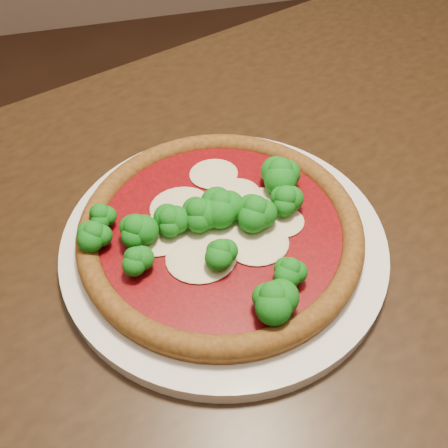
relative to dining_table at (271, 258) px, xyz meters
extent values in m
plane|color=black|center=(0.17, 0.06, -0.66)|extent=(4.00, 4.00, 0.00)
cube|color=black|center=(0.00, 0.00, 0.07)|extent=(1.52, 1.20, 0.04)
cylinder|color=black|center=(0.45, 0.54, -0.30)|extent=(0.06, 0.06, 0.71)
cylinder|color=silver|center=(-0.08, -0.04, 0.10)|extent=(0.36, 0.36, 0.02)
cylinder|color=brown|center=(-0.08, -0.04, 0.12)|extent=(0.31, 0.31, 0.01)
torus|color=brown|center=(-0.08, -0.04, 0.12)|extent=(0.31, 0.31, 0.02)
cylinder|color=maroon|center=(-0.08, -0.04, 0.12)|extent=(0.26, 0.26, 0.00)
ellipsoid|color=beige|center=(-0.07, -0.03, 0.13)|extent=(0.10, 0.09, 0.01)
ellipsoid|color=beige|center=(-0.03, -0.02, 0.13)|extent=(0.08, 0.07, 0.01)
ellipsoid|color=beige|center=(-0.05, 0.01, 0.13)|extent=(0.06, 0.05, 0.00)
ellipsoid|color=beige|center=(-0.01, -0.05, 0.13)|extent=(0.05, 0.05, 0.00)
ellipsoid|color=beige|center=(-0.11, 0.00, 0.13)|extent=(0.07, 0.06, 0.01)
ellipsoid|color=beige|center=(-0.07, 0.05, 0.13)|extent=(0.06, 0.05, 0.00)
ellipsoid|color=beige|center=(-0.05, -0.07, 0.13)|extent=(0.07, 0.06, 0.01)
ellipsoid|color=beige|center=(-0.14, -0.03, 0.13)|extent=(0.07, 0.06, 0.01)
ellipsoid|color=beige|center=(-0.11, -0.07, 0.13)|extent=(0.07, 0.07, 0.01)
ellipsoid|color=#168E1B|center=(-0.07, -0.03, 0.15)|extent=(0.05, 0.05, 0.04)
ellipsoid|color=#168E1B|center=(-0.03, -0.12, 0.15)|extent=(0.04, 0.04, 0.03)
ellipsoid|color=#168E1B|center=(-0.17, -0.03, 0.15)|extent=(0.04, 0.04, 0.04)
ellipsoid|color=#168E1B|center=(-0.21, -0.03, 0.15)|extent=(0.04, 0.04, 0.03)
ellipsoid|color=#168E1B|center=(-0.09, -0.08, 0.15)|extent=(0.04, 0.04, 0.03)
ellipsoid|color=#168E1B|center=(-0.13, -0.03, 0.15)|extent=(0.04, 0.04, 0.03)
ellipsoid|color=#168E1B|center=(-0.17, -0.07, 0.15)|extent=(0.04, 0.04, 0.03)
ellipsoid|color=#168E1B|center=(-0.04, -0.04, 0.15)|extent=(0.05, 0.05, 0.04)
ellipsoid|color=#168E1B|center=(0.00, 0.00, 0.15)|extent=(0.05, 0.05, 0.04)
ellipsoid|color=#168E1B|center=(-0.10, -0.03, 0.15)|extent=(0.05, 0.05, 0.04)
ellipsoid|color=#168E1B|center=(0.00, -0.03, 0.15)|extent=(0.04, 0.04, 0.04)
ellipsoid|color=#168E1B|center=(-0.20, 0.00, 0.15)|extent=(0.04, 0.04, 0.03)
ellipsoid|color=#168E1B|center=(-0.06, -0.15, 0.15)|extent=(0.05, 0.05, 0.04)
camera|label=1|loc=(-0.16, -0.38, 0.53)|focal=40.00mm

